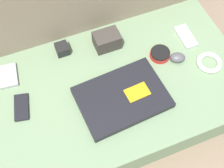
% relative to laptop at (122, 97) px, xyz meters
% --- Properties ---
extents(ground_plane, '(8.00, 8.00, 0.00)m').
position_rel_laptop_xyz_m(ground_plane, '(-0.02, 0.07, -0.15)').
color(ground_plane, '#7A6651').
extents(couch_seat, '(1.10, 0.61, 0.14)m').
position_rel_laptop_xyz_m(couch_seat, '(-0.02, 0.07, -0.08)').
color(couch_seat, slate).
rests_on(couch_seat, ground_plane).
extents(laptop, '(0.35, 0.26, 0.03)m').
position_rel_laptop_xyz_m(laptop, '(0.00, 0.00, 0.00)').
color(laptop, black).
rests_on(laptop, couch_seat).
extents(computer_mouse, '(0.08, 0.07, 0.04)m').
position_rel_laptop_xyz_m(computer_mouse, '(0.28, 0.08, 0.00)').
color(computer_mouse, '#4C4C51').
rests_on(computer_mouse, couch_seat).
extents(speaker_puck, '(0.08, 0.08, 0.03)m').
position_rel_laptop_xyz_m(speaker_puck, '(0.23, 0.13, -0.00)').
color(speaker_puck, red).
rests_on(speaker_puck, couch_seat).
extents(phone_silver, '(0.08, 0.12, 0.01)m').
position_rel_laptop_xyz_m(phone_silver, '(-0.39, 0.26, -0.01)').
color(phone_silver, '#99999E').
rests_on(phone_silver, couch_seat).
extents(phone_black, '(0.07, 0.12, 0.01)m').
position_rel_laptop_xyz_m(phone_black, '(-0.37, 0.11, -0.01)').
color(phone_black, black).
rests_on(phone_black, couch_seat).
extents(phone_small, '(0.06, 0.13, 0.01)m').
position_rel_laptop_xyz_m(phone_small, '(0.37, 0.18, -0.01)').
color(phone_small, '#B7B7BC').
rests_on(phone_small, couch_seat).
extents(camera_pouch, '(0.11, 0.08, 0.07)m').
position_rel_laptop_xyz_m(camera_pouch, '(0.04, 0.26, 0.02)').
color(camera_pouch, '#38332D').
rests_on(camera_pouch, couch_seat).
extents(charger_brick, '(0.05, 0.06, 0.04)m').
position_rel_laptop_xyz_m(charger_brick, '(-0.15, 0.30, 0.01)').
color(charger_brick, black).
rests_on(charger_brick, couch_seat).
extents(cable_coil, '(0.10, 0.10, 0.02)m').
position_rel_laptop_xyz_m(cable_coil, '(0.40, 0.02, -0.00)').
color(cable_coil, white).
rests_on(cable_coil, couch_seat).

